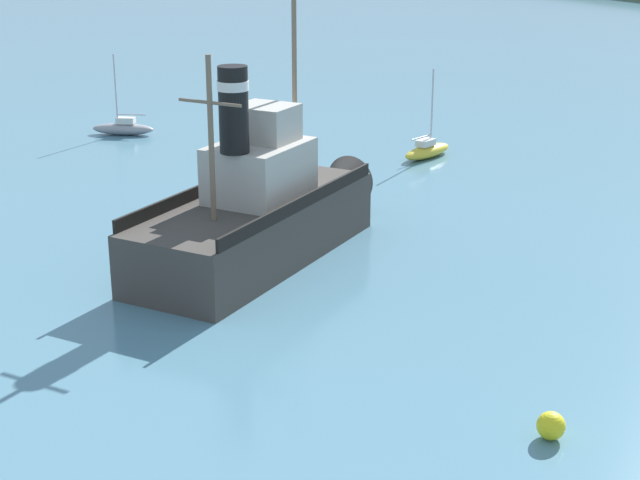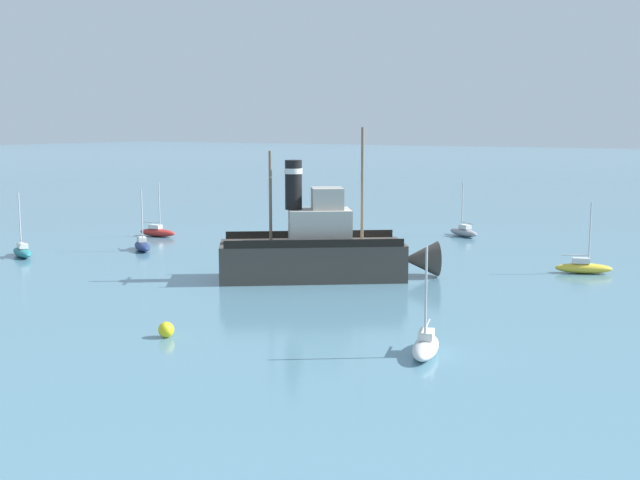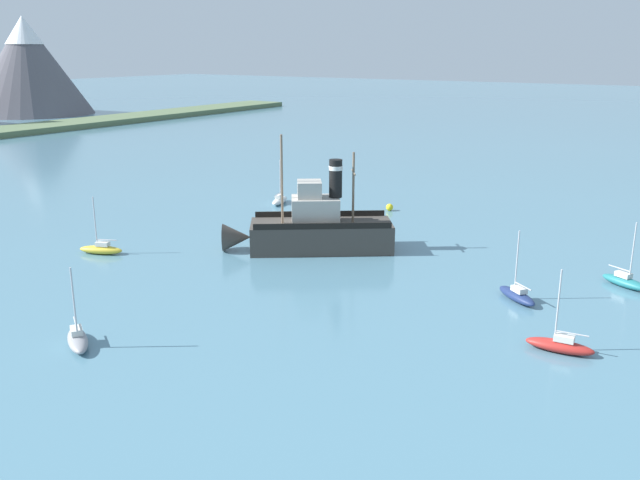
# 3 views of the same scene
# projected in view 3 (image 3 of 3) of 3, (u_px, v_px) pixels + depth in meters

# --- Properties ---
(ground_plane) EXTENTS (600.00, 600.00, 0.00)m
(ground_plane) POSITION_uv_depth(u_px,v_px,m) (319.00, 251.00, 57.83)
(ground_plane) COLOR teal
(old_tugboat) EXTENTS (11.16, 13.66, 9.90)m
(old_tugboat) POSITION_uv_depth(u_px,v_px,m) (314.00, 229.00, 57.71)
(old_tugboat) COLOR #423D38
(old_tugboat) RESTS_ON ground
(sailboat_teal) EXTENTS (2.71, 3.88, 4.90)m
(sailboat_teal) POSITION_uv_depth(u_px,v_px,m) (625.00, 281.00, 49.05)
(sailboat_teal) COLOR #23757A
(sailboat_teal) RESTS_ON ground
(sailboat_grey) EXTENTS (2.98, 3.79, 4.90)m
(sailboat_grey) POSITION_uv_depth(u_px,v_px,m) (78.00, 339.00, 39.30)
(sailboat_grey) COLOR gray
(sailboat_grey) RESTS_ON ground
(sailboat_white) EXTENTS (3.95, 2.20, 4.90)m
(sailboat_white) POSITION_uv_depth(u_px,v_px,m) (280.00, 200.00, 75.24)
(sailboat_white) COLOR white
(sailboat_white) RESTS_ON ground
(sailboat_red) EXTENTS (1.42, 3.88, 4.90)m
(sailboat_red) POSITION_uv_depth(u_px,v_px,m) (560.00, 345.00, 38.52)
(sailboat_red) COLOR #B22823
(sailboat_red) RESTS_ON ground
(sailboat_navy) EXTENTS (3.20, 3.67, 4.90)m
(sailboat_navy) POSITION_uv_depth(u_px,v_px,m) (517.00, 295.00, 46.35)
(sailboat_navy) COLOR navy
(sailboat_navy) RESTS_ON ground
(sailboat_yellow) EXTENTS (2.47, 3.93, 4.90)m
(sailboat_yellow) POSITION_uv_depth(u_px,v_px,m) (101.00, 249.00, 56.94)
(sailboat_yellow) COLOR gold
(sailboat_yellow) RESTS_ON ground
(mooring_buoy) EXTENTS (0.76, 0.76, 0.76)m
(mooring_buoy) POSITION_uv_depth(u_px,v_px,m) (390.00, 207.00, 72.07)
(mooring_buoy) COLOR yellow
(mooring_buoy) RESTS_ON ground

